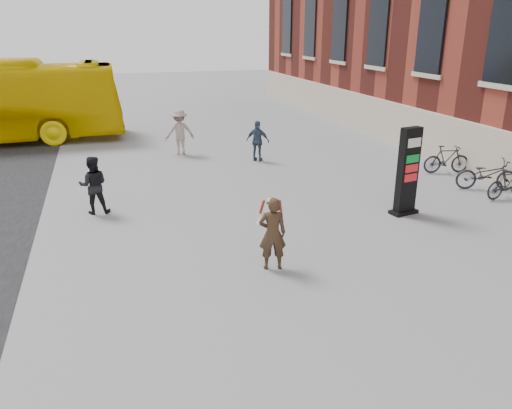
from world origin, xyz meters
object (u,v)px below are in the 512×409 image
object	(u,v)px
woman	(272,232)
bike_7	(447,159)
bike_6	(487,174)
bike_5	(508,183)
pedestrian_a	(93,185)
pedestrian_b	(180,132)
info_pylon	(408,172)
pedestrian_c	(258,141)

from	to	relation	value
woman	bike_7	distance (m)	9.95
bike_6	bike_5	bearing A→B (deg)	-158.44
bike_5	woman	bearing A→B (deg)	101.46
bike_7	pedestrian_a	bearing A→B (deg)	104.48
woman	bike_6	bearing A→B (deg)	-147.74
woman	pedestrian_b	bearing A→B (deg)	-77.36
pedestrian_a	bike_5	bearing A→B (deg)	173.34
bike_6	bike_7	world-z (taller)	bike_6
woman	pedestrian_b	distance (m)	10.91
info_pylon	pedestrian_b	distance (m)	10.09
pedestrian_c	pedestrian_a	bearing A→B (deg)	69.32
info_pylon	woman	distance (m)	5.13
info_pylon	bike_6	bearing A→B (deg)	6.62
bike_5	bike_7	bearing A→B (deg)	-4.04
pedestrian_c	bike_6	world-z (taller)	pedestrian_c
pedestrian_a	bike_6	xyz separation A→B (m)	(12.10, -1.48, -0.31)
bike_6	pedestrian_c	bearing A→B (deg)	68.02
pedestrian_a	pedestrian_c	xyz separation A→B (m)	(6.12, 4.20, -0.03)
pedestrian_a	pedestrian_c	bearing A→B (deg)	-140.99
woman	pedestrian_b	xyz separation A→B (m)	(-0.29, 10.90, 0.09)
info_pylon	pedestrian_a	bearing A→B (deg)	152.20
woman	bike_5	distance (m)	8.75
pedestrian_b	bike_5	world-z (taller)	pedestrian_b
pedestrian_b	pedestrian_c	bearing A→B (deg)	141.93
info_pylon	bike_7	size ratio (longest dim) A/B	1.46
bike_5	pedestrian_c	bearing A→B (deg)	38.11
woman	bike_6	world-z (taller)	woman
pedestrian_c	bike_7	world-z (taller)	pedestrian_c
pedestrian_b	bike_7	xyz separation A→B (m)	(8.71, -5.61, -0.43)
pedestrian_c	bike_6	size ratio (longest dim) A/B	0.82
pedestrian_a	bike_7	size ratio (longest dim) A/B	0.98
bike_7	bike_5	bearing A→B (deg)	-168.15
woman	pedestrian_a	xyz separation A→B (m)	(-3.68, 4.74, -0.02)
woman	bike_6	size ratio (longest dim) A/B	0.85
woman	pedestrian_c	xyz separation A→B (m)	(2.45, 8.94, -0.05)
info_pylon	pedestrian_a	world-z (taller)	info_pylon
bike_7	pedestrian_c	bearing A→B (deg)	70.48
info_pylon	woman	size ratio (longest dim) A/B	1.50
pedestrian_a	bike_5	distance (m)	12.34
woman	bike_7	bearing A→B (deg)	-136.74
pedestrian_c	bike_7	distance (m)	7.00
pedestrian_b	info_pylon	bearing A→B (deg)	116.99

